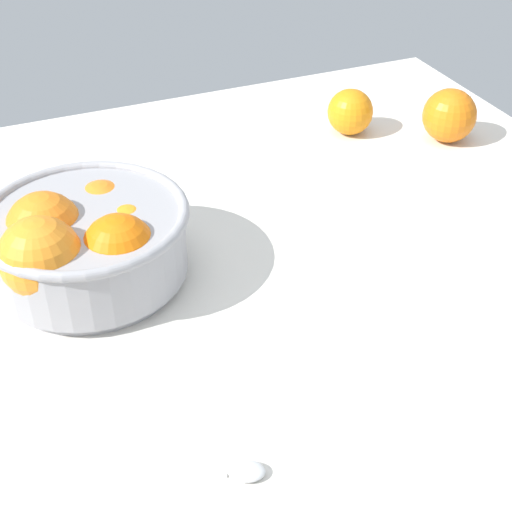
# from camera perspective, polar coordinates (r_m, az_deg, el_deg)

# --- Properties ---
(ground_plane) EXTENTS (1.12, 1.07, 0.03)m
(ground_plane) POSITION_cam_1_polar(r_m,az_deg,el_deg) (0.81, -0.86, -4.33)
(ground_plane) COLOR silver
(fruit_bowl) EXTENTS (0.23, 0.23, 0.12)m
(fruit_bowl) POSITION_cam_1_polar(r_m,az_deg,el_deg) (0.82, -13.03, 1.13)
(fruit_bowl) COLOR #99999E
(fruit_bowl) RESTS_ON ground_plane
(loose_orange_0) EXTENTS (0.08, 0.08, 0.08)m
(loose_orange_0) POSITION_cam_1_polar(r_m,az_deg,el_deg) (1.14, 14.67, 10.43)
(loose_orange_0) COLOR orange
(loose_orange_0) RESTS_ON ground_plane
(loose_orange_1) EXTENTS (0.07, 0.07, 0.07)m
(loose_orange_1) POSITION_cam_1_polar(r_m,az_deg,el_deg) (1.14, 7.27, 10.96)
(loose_orange_1) COLOR orange
(loose_orange_1) RESTS_ON ground_plane
(spoon) EXTENTS (0.14, 0.07, 0.01)m
(spoon) POSITION_cam_1_polar(r_m,az_deg,el_deg) (0.64, -3.67, -16.21)
(spoon) COLOR silver
(spoon) RESTS_ON ground_plane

